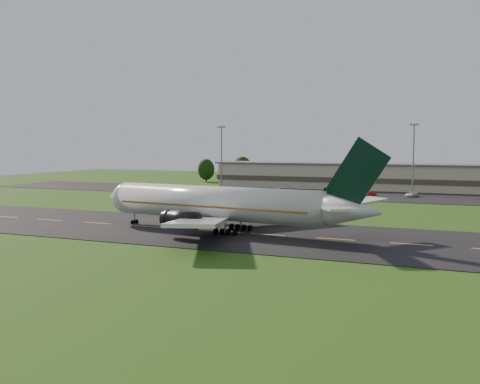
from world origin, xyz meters
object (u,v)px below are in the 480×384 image
at_px(service_vehicle_a, 278,190).
at_px(service_vehicle_c, 411,194).
at_px(light_mast_west, 221,150).
at_px(service_vehicle_b, 370,193).
at_px(light_mast_centre, 413,150).
at_px(terminal, 421,178).
at_px(airliner, 222,204).

relative_size(service_vehicle_a, service_vehicle_c, 0.82).
relative_size(light_mast_west, service_vehicle_b, 5.77).
bearing_deg(light_mast_centre, terminal, 85.05).
bearing_deg(light_mast_west, light_mast_centre, 0.00).
distance_m(airliner, service_vehicle_c, 77.60).
bearing_deg(light_mast_west, service_vehicle_c, -6.12).
bearing_deg(service_vehicle_c, terminal, 107.11).
bearing_deg(service_vehicle_b, airliner, -170.30).
bearing_deg(service_vehicle_b, light_mast_west, 101.83).
relative_size(service_vehicle_b, service_vehicle_c, 0.74).
bearing_deg(service_vehicle_b, light_mast_centre, -37.38).
bearing_deg(service_vehicle_b, terminal, -7.95).
relative_size(terminal, service_vehicle_a, 36.86).
distance_m(terminal, service_vehicle_a, 46.18).
xyz_separation_m(light_mast_west, service_vehicle_a, (22.13, -7.90, -11.97)).
xyz_separation_m(terminal, service_vehicle_b, (-12.21, -23.13, -3.31)).
relative_size(airliner, service_vehicle_b, 14.52).
bearing_deg(service_vehicle_c, service_vehicle_a, -157.87).
bearing_deg(terminal, service_vehicle_a, -148.48).
height_order(airliner, service_vehicle_a, airliner).
bearing_deg(terminal, light_mast_centre, -94.95).
bearing_deg(terminal, airliner, -104.74).
xyz_separation_m(airliner, light_mast_west, (-36.08, 80.09, 8.08)).
bearing_deg(service_vehicle_a, service_vehicle_c, -19.83).
bearing_deg(service_vehicle_a, airliner, -101.05).
xyz_separation_m(service_vehicle_b, service_vehicle_c, (11.08, 0.49, 0.08)).
xyz_separation_m(terminal, light_mast_centre, (-1.40, -16.18, 8.75)).
distance_m(terminal, light_mast_centre, 18.45).
xyz_separation_m(light_mast_centre, service_vehicle_c, (0.27, -6.47, -11.97)).
distance_m(service_vehicle_a, service_vehicle_c, 38.17).
relative_size(service_vehicle_a, service_vehicle_b, 1.11).
bearing_deg(service_vehicle_b, service_vehicle_c, -67.62).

